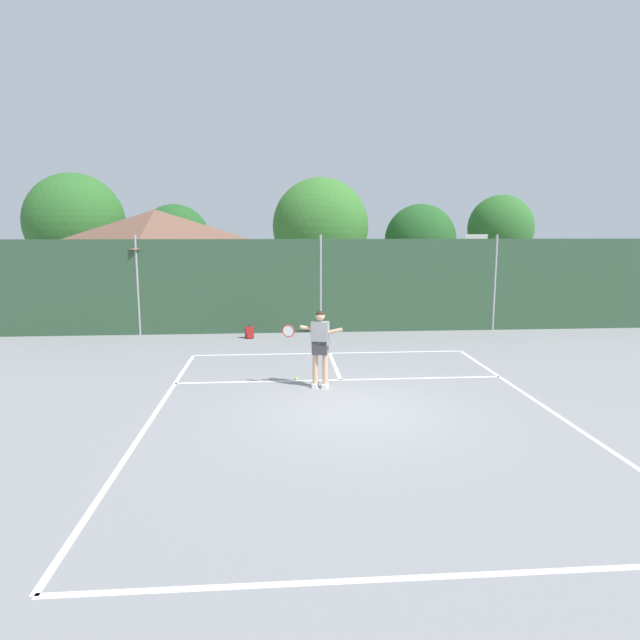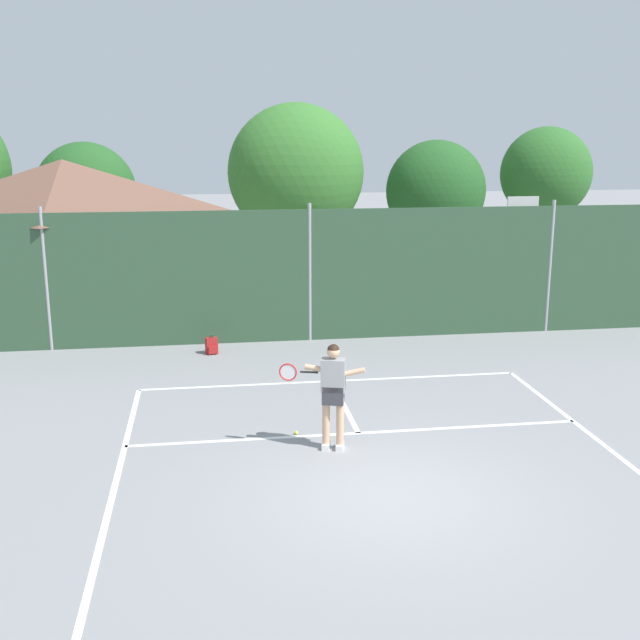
{
  "view_description": "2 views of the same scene",
  "coord_description": "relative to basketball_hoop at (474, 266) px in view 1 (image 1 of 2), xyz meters",
  "views": [
    {
      "loc": [
        -1.54,
        -10.84,
        3.74
      ],
      "look_at": [
        -0.42,
        3.78,
        1.32
      ],
      "focal_mm": 30.89,
      "sensor_mm": 36.0,
      "label": 1
    },
    {
      "loc": [
        -2.57,
        -10.2,
        5.23
      ],
      "look_at": [
        -0.26,
        5.47,
        1.39
      ],
      "focal_mm": 43.08,
      "sensor_mm": 36.0,
      "label": 2
    }
  ],
  "objects": [
    {
      "name": "ground_plane",
      "position": [
        -6.16,
        -10.27,
        -2.31
      ],
      "size": [
        120.0,
        120.0,
        0.0
      ],
      "primitive_type": "plane",
      "color": "gray"
    },
    {
      "name": "court_markings",
      "position": [
        -6.16,
        -9.63,
        -2.31
      ],
      "size": [
        8.3,
        11.1,
        0.01
      ],
      "color": "white",
      "rests_on": "ground"
    },
    {
      "name": "chainlink_fence",
      "position": [
        -6.16,
        -1.27,
        -0.61
      ],
      "size": [
        26.09,
        0.09,
        3.55
      ],
      "color": "#2D4C33",
      "rests_on": "ground"
    },
    {
      "name": "basketball_hoop",
      "position": [
        0.0,
        0.0,
        0.0
      ],
      "size": [
        0.9,
        0.67,
        3.55
      ],
      "color": "#284CB2",
      "rests_on": "ground"
    },
    {
      "name": "clubhouse_building",
      "position": [
        -12.7,
        2.29,
        0.04
      ],
      "size": [
        6.77,
        5.33,
        4.55
      ],
      "color": "silver",
      "rests_on": "ground"
    },
    {
      "name": "treeline_backdrop",
      "position": [
        -8.34,
        7.43,
        1.44
      ],
      "size": [
        25.9,
        4.41,
        6.48
      ],
      "color": "brown",
      "rests_on": "ground"
    },
    {
      "name": "tennis_player",
      "position": [
        -6.74,
        -8.42,
        -1.2
      ],
      "size": [
        1.42,
        0.37,
        1.85
      ],
      "color": "silver",
      "rests_on": "ground"
    },
    {
      "name": "tennis_ball",
      "position": [
        -7.27,
        -7.69,
        -2.28
      ],
      "size": [
        0.07,
        0.07,
        0.07
      ],
      "primitive_type": "sphere",
      "color": "#CCE033",
      "rests_on": "ground"
    },
    {
      "name": "backpack_red",
      "position": [
        -8.72,
        -2.22,
        -2.12
      ],
      "size": [
        0.32,
        0.3,
        0.46
      ],
      "color": "maroon",
      "rests_on": "ground"
    }
  ]
}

